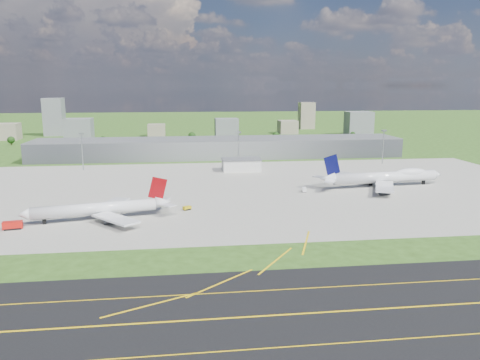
{
  "coord_description": "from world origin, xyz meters",
  "views": [
    {
      "loc": [
        -30.76,
        -219.42,
        58.29
      ],
      "look_at": [
        -0.51,
        22.54,
        9.0
      ],
      "focal_mm": 35.0,
      "sensor_mm": 36.0,
      "label": 1
    }
  ],
  "objects": [
    {
      "name": "tree_far_e",
      "position": [
        160.0,
        285.0,
        4.53
      ],
      "size": [
        6.3,
        6.3,
        7.7
      ],
      "color": "#382314",
      "rests_on": "ground"
    },
    {
      "name": "tree_c",
      "position": [
        -20.0,
        280.0,
        5.84
      ],
      "size": [
        8.1,
        8.1,
        9.9
      ],
      "color": "#382314",
      "rests_on": "ground"
    },
    {
      "name": "mast_west",
      "position": [
        -100.0,
        115.0,
        17.71
      ],
      "size": [
        3.5,
        2.0,
        25.9
      ],
      "color": "gray",
      "rests_on": "ground"
    },
    {
      "name": "bldg_cw",
      "position": [
        -60.0,
        340.0,
        7.0
      ],
      "size": [
        20.0,
        18.0,
        14.0
      ],
      "primitive_type": "cube",
      "color": "gray",
      "rests_on": "ground"
    },
    {
      "name": "ops_building",
      "position": [
        10.0,
        100.0,
        4.0
      ],
      "size": [
        26.0,
        16.0,
        8.0
      ],
      "primitive_type": "cube",
      "color": "silver",
      "rests_on": "ground"
    },
    {
      "name": "bldg_ce",
      "position": [
        100.0,
        350.0,
        8.0
      ],
      "size": [
        22.0,
        24.0,
        16.0
      ],
      "primitive_type": "cube",
      "color": "gray",
      "rests_on": "ground"
    },
    {
      "name": "bldg_e",
      "position": [
        180.0,
        320.0,
        14.0
      ],
      "size": [
        30.0,
        22.0,
        28.0
      ],
      "primitive_type": "cube",
      "color": "slate",
      "rests_on": "ground"
    },
    {
      "name": "bldg_tall_w",
      "position": [
        -180.0,
        360.0,
        22.0
      ],
      "size": [
        22.0,
        20.0,
        44.0
      ],
      "primitive_type": "cube",
      "color": "slate",
      "rests_on": "ground"
    },
    {
      "name": "apron",
      "position": [
        10.0,
        40.0,
        0.04
      ],
      "size": [
        360.0,
        190.0,
        0.08
      ],
      "primitive_type": "cube",
      "color": "gray",
      "rests_on": "ground"
    },
    {
      "name": "ground",
      "position": [
        0.0,
        150.0,
        0.0
      ],
      "size": [
        1400.0,
        1400.0,
        0.0
      ],
      "primitive_type": "plane",
      "color": "#304D18",
      "rests_on": "ground"
    },
    {
      "name": "tree_e",
      "position": [
        70.0,
        275.0,
        5.51
      ],
      "size": [
        7.65,
        7.65,
        9.35
      ],
      "color": "#382314",
      "rests_on": "ground"
    },
    {
      "name": "bldg_far_w",
      "position": [
        -220.0,
        320.0,
        9.0
      ],
      "size": [
        24.0,
        20.0,
        18.0
      ],
      "primitive_type": "cube",
      "color": "gray",
      "rests_on": "ground"
    },
    {
      "name": "tree_far_w",
      "position": [
        -200.0,
        270.0,
        5.18
      ],
      "size": [
        7.2,
        7.2,
        8.8
      ],
      "color": "#382314",
      "rests_on": "ground"
    },
    {
      "name": "van_white_near",
      "position": [
        36.35,
        28.61,
        1.23
      ],
      "size": [
        2.84,
        5.02,
        2.44
      ],
      "rotation": [
        0.0,
        0.0,
        1.41
      ],
      "color": "white",
      "rests_on": "ground"
    },
    {
      "name": "van_white_far",
      "position": [
        75.42,
        57.35,
        1.21
      ],
      "size": [
        4.91,
        2.93,
        2.4
      ],
      "rotation": [
        0.0,
        0.0,
        0.18
      ],
      "color": "silver",
      "rests_on": "ground"
    },
    {
      "name": "taxiway",
      "position": [
        0.0,
        -110.0,
        0.03
      ],
      "size": [
        1400.0,
        60.0,
        0.06
      ],
      "primitive_type": "cube",
      "color": "black",
      "rests_on": "ground"
    },
    {
      "name": "mast_east",
      "position": [
        120.0,
        115.0,
        17.71
      ],
      "size": [
        3.5,
        2.0,
        25.9
      ],
      "color": "gray",
      "rests_on": "ground"
    },
    {
      "name": "mast_center",
      "position": [
        10.0,
        115.0,
        17.71
      ],
      "size": [
        3.5,
        2.0,
        25.9
      ],
      "color": "gray",
      "rests_on": "ground"
    },
    {
      "name": "bldg_w",
      "position": [
        -140.0,
        300.0,
        12.0
      ],
      "size": [
        28.0,
        22.0,
        24.0
      ],
      "primitive_type": "cube",
      "color": "slate",
      "rests_on": "ground"
    },
    {
      "name": "tug_yellow",
      "position": [
        -29.1,
        -2.22,
        0.96
      ],
      "size": [
        4.34,
        3.81,
        1.86
      ],
      "rotation": [
        0.0,
        0.0,
        0.55
      ],
      "color": "#C3A70B",
      "rests_on": "ground"
    },
    {
      "name": "airliner_blue_quad",
      "position": [
        86.83,
        36.52,
        5.67
      ],
      "size": [
        78.17,
        60.95,
        20.41
      ],
      "rotation": [
        0.0,
        0.0,
        0.11
      ],
      "color": "silver",
      "rests_on": "ground"
    },
    {
      "name": "bldg_tall_e",
      "position": [
        140.0,
        410.0,
        18.0
      ],
      "size": [
        20.0,
        18.0,
        36.0
      ],
      "primitive_type": "cube",
      "color": "gray",
      "rests_on": "ground"
    },
    {
      "name": "bldg_c",
      "position": [
        20.0,
        310.0,
        11.0
      ],
      "size": [
        26.0,
        20.0,
        22.0
      ],
      "primitive_type": "cube",
      "color": "slate",
      "rests_on": "ground"
    },
    {
      "name": "fire_truck",
      "position": [
        -100.89,
        -24.21,
        1.7
      ],
      "size": [
        8.06,
        4.2,
        3.42
      ],
      "rotation": [
        0.0,
        0.0,
        0.18
      ],
      "color": "red",
      "rests_on": "ground"
    },
    {
      "name": "tree_w",
      "position": [
        -110.0,
        265.0,
        4.86
      ],
      "size": [
        6.75,
        6.75,
        8.25
      ],
      "color": "#382314",
      "rests_on": "ground"
    },
    {
      "name": "terminal",
      "position": [
        0.0,
        165.0,
        7.5
      ],
      "size": [
        300.0,
        42.0,
        15.0
      ],
      "primitive_type": "cube",
      "color": "slate",
      "rests_on": "ground"
    },
    {
      "name": "airliner_red_twin",
      "position": [
        -67.08,
        -13.29,
        4.75
      ],
      "size": [
        64.58,
        49.64,
        17.85
      ],
      "rotation": [
        0.0,
        0.0,
        3.35
      ],
      "color": "silver",
      "rests_on": "ground"
    }
  ]
}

